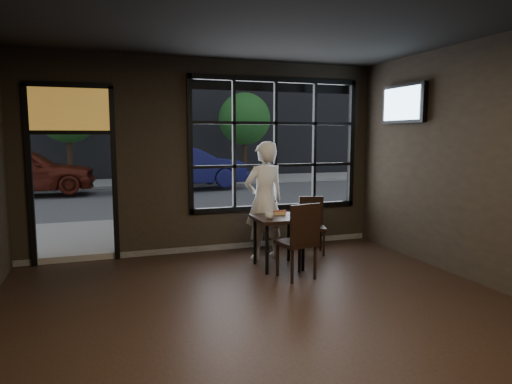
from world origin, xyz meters
name	(u,v)px	position (x,y,z in m)	size (l,w,h in m)	color
floor	(290,337)	(0.00, 0.00, -0.01)	(6.00, 7.00, 0.02)	black
window_frame	(275,144)	(1.20, 3.50, 1.80)	(3.06, 0.12, 2.28)	black
stained_transom	(70,109)	(-2.10, 3.50, 2.35)	(1.20, 0.06, 0.70)	orange
street_asphalt	(131,169)	(0.00, 24.00, -0.02)	(60.00, 41.00, 0.04)	#545456
building_across	(128,34)	(0.00, 23.00, 7.50)	(28.00, 12.00, 15.00)	#5B5956
cafe_table	(278,242)	(0.76, 2.22, 0.39)	(0.71, 0.71, 0.77)	black
chair_near	(296,240)	(0.80, 1.67, 0.53)	(0.46, 0.46, 1.06)	black
chair_window	(313,226)	(1.58, 2.77, 0.47)	(0.41, 0.41, 0.94)	black
man	(264,201)	(0.73, 2.75, 0.93)	(0.68, 0.45, 1.87)	silver
hotdog	(280,213)	(0.83, 2.36, 0.80)	(0.20, 0.08, 0.06)	tan
cup	(269,216)	(0.56, 2.09, 0.81)	(0.12, 0.12, 0.10)	silver
tv	(404,104)	(2.93, 2.30, 2.46)	(0.12, 1.04, 0.61)	black
navy_car	(183,167)	(1.06, 12.19, 0.85)	(1.59, 4.57, 1.50)	#15154A
maroon_car	(22,170)	(-4.06, 12.18, 0.85)	(1.77, 4.39, 1.50)	#581B10
tree_left	(68,112)	(-2.80, 14.86, 2.84)	(2.36, 2.36, 4.03)	#332114
tree_right	(245,119)	(4.15, 14.67, 2.64)	(2.19, 2.19, 3.74)	#332114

